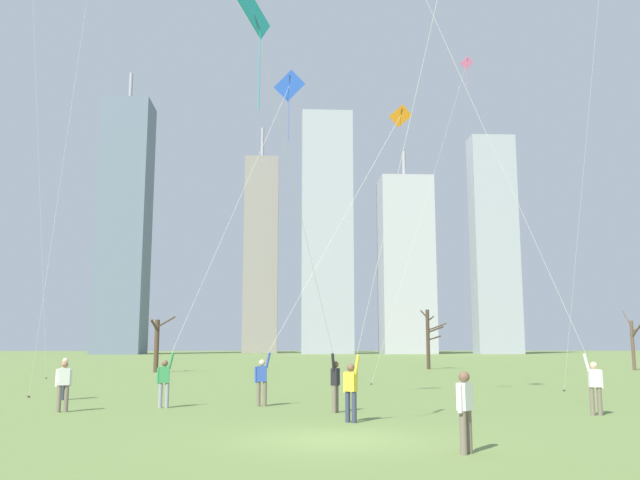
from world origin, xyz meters
TOP-DOWN VIEW (x-y plane):
  - ground_plane at (0.00, 0.00)m, footprint 400.00×400.00m
  - kite_flyer_foreground_left_white at (1.34, 2.24)m, footprint 4.21×7.31m
  - kite_flyer_midfield_right_orange at (-1.32, 8.52)m, footprint 6.15×1.96m
  - kite_flyer_foreground_right_yellow at (7.07, 4.55)m, footprint 9.66×1.56m
  - kite_flyer_midfield_center_teal at (-0.00, 4.53)m, footprint 2.96×8.15m
  - kite_flyer_midfield_left_blue at (-4.54, 7.97)m, footprint 5.08×0.66m
  - bystander_far_off_by_trees at (-9.78, 11.48)m, footprint 0.24×0.51m
  - bystander_watching_nearby at (2.48, -2.20)m, footprint 0.38×0.40m
  - bystander_strolling_midfield at (-8.26, 6.64)m, footprint 0.48×0.32m
  - distant_kite_high_overhead_pink at (9.38, 23.19)m, footprint 7.17×3.15m
  - distant_kite_drifting_right_green at (-17.90, 26.84)m, footprint 2.64×1.45m
  - bare_tree_right_of_center at (-11.01, 37.16)m, footprint 2.04×2.26m
  - bare_tree_far_right_edge at (28.05, 39.24)m, footprint 1.26×2.98m
  - bare_tree_left_of_center at (11.49, 42.58)m, footprint 2.05×2.13m
  - skyline_mid_tower_left at (-6.99, 147.49)m, footprint 8.35×5.80m
  - skyline_mid_tower_right at (45.49, 128.92)m, footprint 9.80×5.52m
  - skyline_tall_tower at (26.29, 133.10)m, footprint 11.65×10.21m
  - skyline_slender_spire at (-36.46, 130.92)m, footprint 10.23×9.67m
  - skyline_wide_slab at (8.29, 131.53)m, footprint 11.38×5.83m

SIDE VIEW (x-z plane):
  - ground_plane at x=0.00m, z-range 0.00..0.00m
  - bystander_far_off_by_trees at x=-9.78m, z-range 0.09..1.71m
  - bystander_watching_nearby at x=2.48m, z-range 0.09..1.71m
  - bystander_strolling_midfield at x=-8.26m, z-range 0.09..1.71m
  - kite_flyer_midfield_right_orange at x=-1.32m, z-range -3.77..7.99m
  - bare_tree_right_of_center at x=-11.01m, z-range 0.10..4.40m
  - bare_tree_far_right_edge at x=28.05m, z-range -0.13..4.90m
  - kite_flyer_midfield_center_teal at x=0.00m, z-range -2.46..7.93m
  - kite_flyer_midfield_left_blue at x=-4.54m, z-range -3.42..9.00m
  - bare_tree_left_of_center at x=11.49m, z-range 0.21..5.38m
  - kite_flyer_foreground_left_white at x=1.34m, z-range -6.42..14.42m
  - kite_flyer_foreground_right_yellow at x=7.07m, z-range -7.04..15.25m
  - distant_kite_high_overhead_pink at x=9.38m, z-range 7.13..27.26m
  - skyline_tall_tower at x=26.29m, z-range -3.34..43.08m
  - distant_kite_drifting_right_green at x=-17.90m, z-range 8.59..36.29m
  - skyline_mid_tower_left at x=-6.99m, z-range -3.95..52.32m
  - skyline_mid_tower_right at x=45.49m, z-range 0.00..48.69m
  - skyline_wide_slab at x=8.29m, z-range 0.00..54.63m
  - skyline_slender_spire at x=-36.46m, z-range -3.60..59.69m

